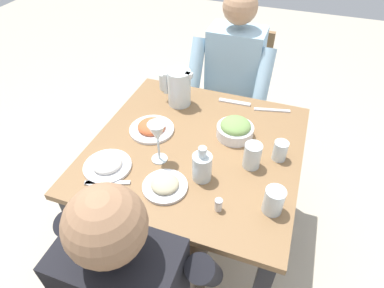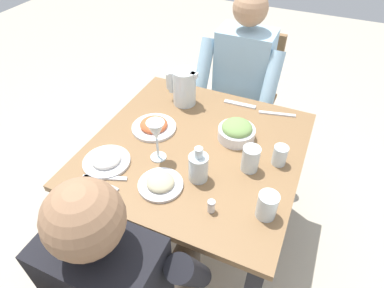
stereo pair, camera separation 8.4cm
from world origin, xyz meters
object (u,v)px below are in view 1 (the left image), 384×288
water_glass_near_left (274,201)px  water_glass_by_pitcher (165,81)px  diner_near (229,86)px  chair_near (235,90)px  wine_glass (157,135)px  salt_shaker (218,205)px  diner_far (144,279)px  plate_beans (165,185)px  plate_rice_curry (152,128)px  salad_bowl (235,129)px  water_pitcher (179,88)px  water_glass_center (280,151)px  dining_table (196,163)px  plate_yoghurt (107,165)px  oil_carafe (202,168)px  water_glass_far_left (252,156)px

water_glass_near_left → water_glass_by_pitcher: (0.71, -0.64, -0.01)m
water_glass_by_pitcher → diner_near: bearing=-144.8°
chair_near → wine_glass: bearing=83.1°
salt_shaker → diner_far: bearing=63.1°
plate_beans → plate_rice_curry: bearing=-57.0°
diner_far → salad_bowl: (-0.12, -0.75, 0.09)m
chair_near → water_glass_by_pitcher: 0.59m
salad_bowl → water_glass_by_pitcher: bearing=-30.1°
water_pitcher → water_glass_center: size_ratio=2.10×
dining_table → plate_beans: size_ratio=5.16×
chair_near → salt_shaker: chair_near is taller
dining_table → diner_far: (-0.03, 0.62, 0.06)m
water_pitcher → plate_beans: 0.60m
salad_bowl → water_glass_by_pitcher: (0.47, -0.27, 0.01)m
water_glass_by_pitcher → salt_shaker: size_ratio=1.77×
diner_far → water_pitcher: (0.23, -0.92, 0.15)m
water_glass_center → wine_glass: bearing=20.2°
water_pitcher → salt_shaker: 0.72m
chair_near → water_glass_near_left: chair_near is taller
water_pitcher → salt_shaker: size_ratio=3.52×
diner_near → plate_yoghurt: 0.93m
chair_near → diner_far: diner_far is taller
water_glass_near_left → salad_bowl: bearing=-57.7°
wine_glass → oil_carafe: bearing=169.1°
plate_yoghurt → wine_glass: 0.25m
water_pitcher → wine_glass: wine_glass is taller
plate_beans → salt_shaker: (-0.23, 0.03, 0.01)m
plate_rice_curry → plate_beans: plate_rice_curry is taller
salad_bowl → water_glass_near_left: water_glass_near_left is taller
water_pitcher → water_glass_by_pitcher: bearing=-39.8°
wine_glass → oil_carafe: (-0.21, 0.04, -0.09)m
water_glass_center → wine_glass: size_ratio=0.46×
water_glass_center → salt_shaker: size_ratio=1.67×
water_glass_by_pitcher → oil_carafe: size_ratio=0.58×
water_glass_by_pitcher → water_glass_center: (-0.69, 0.36, -0.00)m
water_glass_far_left → wine_glass: bearing=14.1°
water_glass_near_left → oil_carafe: size_ratio=0.65×
diner_near → salt_shaker: size_ratio=22.05×
plate_beans → water_glass_far_left: water_glass_far_left is taller
diner_far → plate_rice_curry: size_ratio=5.56×
plate_yoghurt → water_glass_by_pitcher: 0.66m
dining_table → diner_near: (0.00, -0.62, 0.06)m
wine_glass → salt_shaker: wine_glass is taller
diner_far → water_glass_by_pitcher: 1.09m
plate_yoghurt → water_glass_near_left: 0.69m
dining_table → water_glass_center: 0.40m
plate_yoghurt → wine_glass: (-0.19, -0.12, 0.12)m
water_glass_by_pitcher → plate_rice_curry: bearing=103.2°
chair_near → diner_far: (-0.04, 1.45, 0.15)m
chair_near → plate_rice_curry: chair_near is taller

